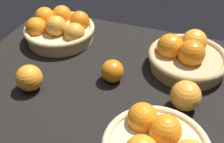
{
  "coord_description": "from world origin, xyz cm",
  "views": [
    {
      "loc": [
        -25.25,
        59.33,
        57.84
      ],
      "look_at": [
        -3.7,
        -0.86,
        7.0
      ],
      "focal_mm": 45.06,
      "sensor_mm": 36.0,
      "label": 1
    }
  ],
  "objects": [
    {
      "name": "basket_near_right",
      "position": [
        22.3,
        -17.5,
        7.2
      ],
      "size": [
        25.17,
        25.17,
        10.72
      ],
      "color": "tan",
      "rests_on": "market_tray"
    },
    {
      "name": "loose_orange_front_gap",
      "position": [
        -25.37,
        2.33,
        7.07
      ],
      "size": [
        8.15,
        8.15,
        8.15
      ],
      "primitive_type": "sphere",
      "color": "#F49E33",
      "rests_on": "market_tray"
    },
    {
      "name": "loose_orange_back_gap",
      "position": [
        -3.47,
        -1.75,
        6.45
      ],
      "size": [
        6.89,
        6.89,
        6.89
      ],
      "primitive_type": "sphere",
      "color": "orange",
      "rests_on": "market_tray"
    },
    {
      "name": "market_tray",
      "position": [
        0.0,
        0.0,
        1.5
      ],
      "size": [
        84.0,
        72.0,
        3.0
      ],
      "primitive_type": "cube",
      "color": "black",
      "rests_on": "ground"
    },
    {
      "name": "loose_orange_side_gap",
      "position": [
        17.5,
        9.65,
        6.84
      ],
      "size": [
        7.68,
        7.68,
        7.68
      ],
      "primitive_type": "sphere",
      "color": "orange",
      "rests_on": "market_tray"
    },
    {
      "name": "basket_near_left",
      "position": [
        -23.13,
        -15.87,
        7.15
      ],
      "size": [
        24.86,
        24.86,
        11.26
      ],
      "color": "tan",
      "rests_on": "market_tray"
    }
  ]
}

